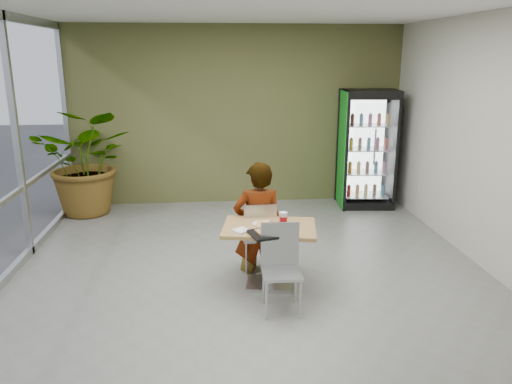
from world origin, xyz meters
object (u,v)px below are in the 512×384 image
Objects in this scene: chair_near at (281,260)px; soda_cup at (283,219)px; beverage_fridge at (367,149)px; cafeteria_tray at (272,233)px; seated_woman at (258,229)px; potted_plant at (88,162)px; chair_far at (259,231)px; dining_table at (269,243)px.

soda_cup is at bearing 80.58° from chair_near.
soda_cup is 0.08× the size of beverage_fridge.
seated_woman is at bearing 96.14° from cafeteria_tray.
cafeteria_tray is at bearing 92.09° from seated_woman.
soda_cup is (0.10, 0.52, 0.28)m from chair_near.
beverage_fridge is (2.22, 2.68, 0.49)m from seated_woman.
soda_cup is 4.27m from potted_plant.
chair_far is 0.50× the size of potted_plant.
chair_near reaches higher than cafeteria_tray.
beverage_fridge is at bearing 55.89° from dining_table.
beverage_fridge is (2.13, 3.15, 0.51)m from dining_table.
beverage_fridge reaches higher than dining_table.
beverage_fridge is at bearing 61.97° from chair_near.
beverage_fridge is (2.21, 2.73, 0.51)m from chair_far.
soda_cup is at bearing -47.06° from potted_plant.
dining_table is 0.68× the size of seated_woman.
dining_table is at bearing 96.28° from chair_far.
cafeteria_tray is 4.05m from beverage_fridge.
soda_cup is 3.73m from beverage_fridge.
chair_near is at bearing 94.43° from seated_woman.
soda_cup reaches higher than cafeteria_tray.
seated_woman is 3.77m from potted_plant.
chair_far is at bearing 100.34° from dining_table.
chair_far is 0.53× the size of seated_woman.
chair_far is 0.96m from chair_near.
seated_woman is at bearing 99.85° from chair_near.
chair_far is 3.81m from potted_plant.
chair_near is at bearing -52.39° from potted_plant.
seated_woman reaches higher than chair_near.
chair_far is at bearing 94.41° from seated_woman.
beverage_fridge is (2.14, 3.43, 0.28)m from cafeteria_tray.
chair_near is 0.60m from soda_cup.
potted_plant is (-2.74, 3.40, 0.15)m from cafeteria_tray.
seated_woman is 3.56× the size of cafeteria_tray.
beverage_fridge is at bearing -133.12° from chair_far.
cafeteria_tray reaches higher than dining_table.
chair_far is at bearing -45.31° from potted_plant.
chair_near is at bearing -100.79° from soda_cup.
potted_plant is (-2.81, 3.65, 0.37)m from chair_near.
dining_table is at bearing 89.13° from cafeteria_tray.
chair_near is 5.66× the size of soda_cup.
chair_near is 0.45× the size of beverage_fridge.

